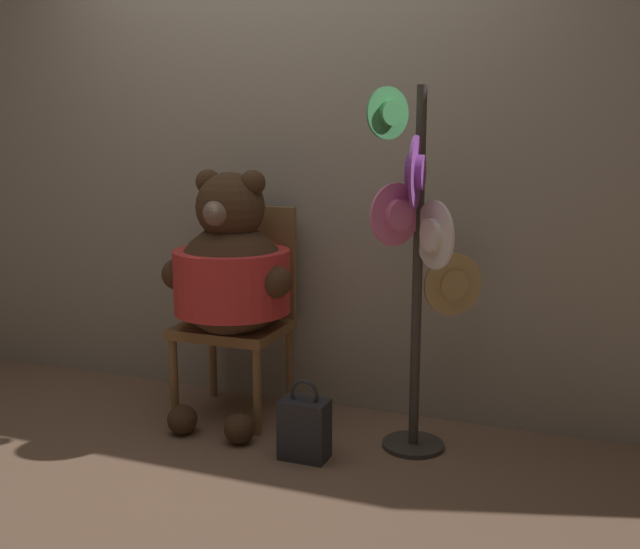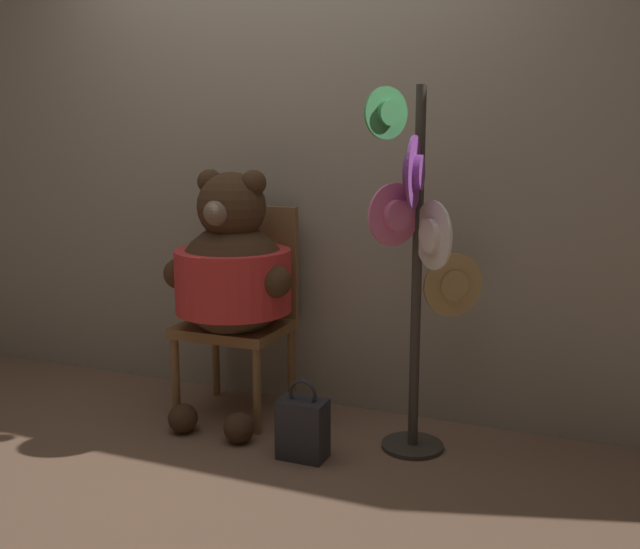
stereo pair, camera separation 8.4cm
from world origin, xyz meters
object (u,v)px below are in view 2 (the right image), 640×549
object	(u,v)px
chair	(242,304)
handbag_on_ground	(303,428)
teddy_bear	(232,273)
hat_display_rack	(417,252)

from	to	relation	value
chair	handbag_on_ground	xyz separation A→B (m)	(0.53, -0.43, -0.42)
teddy_bear	handbag_on_ground	distance (m)	0.82
handbag_on_ground	chair	bearing A→B (deg)	140.45
hat_display_rack	teddy_bear	bearing A→B (deg)	177.39
teddy_bear	hat_display_rack	xyz separation A→B (m)	(0.92, -0.04, 0.16)
chair	teddy_bear	distance (m)	0.25
handbag_on_ground	hat_display_rack	bearing A→B (deg)	28.39
handbag_on_ground	teddy_bear	bearing A→B (deg)	150.63
chair	hat_display_rack	bearing A→B (deg)	-11.97
hat_display_rack	handbag_on_ground	world-z (taller)	hat_display_rack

